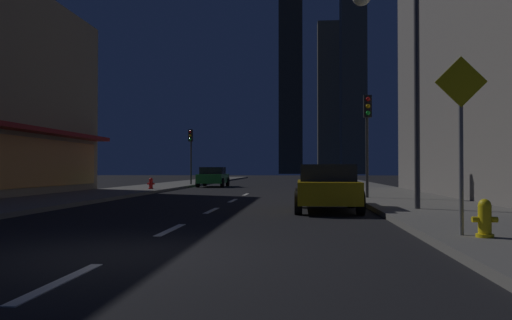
% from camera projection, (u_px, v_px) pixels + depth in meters
% --- Properties ---
extents(ground_plane, '(78.00, 136.00, 0.10)m').
position_uv_depth(ground_plane, '(264.00, 187.00, 39.93)').
color(ground_plane, black).
extents(sidewalk_right, '(4.00, 76.00, 0.15)m').
position_uv_depth(sidewalk_right, '(356.00, 185.00, 39.35)').
color(sidewalk_right, '#605E59').
rests_on(sidewalk_right, ground).
extents(sidewalk_left, '(4.00, 76.00, 0.15)m').
position_uv_depth(sidewalk_left, '(173.00, 185.00, 40.52)').
color(sidewalk_left, '#605E59').
rests_on(sidewalk_left, ground).
extents(lane_marking_center, '(0.16, 23.00, 0.01)m').
position_uv_depth(lane_marking_center, '(212.00, 211.00, 16.42)').
color(lane_marking_center, silver).
rests_on(lane_marking_center, ground).
extents(skyscraper_distant_tall, '(6.38, 8.75, 57.65)m').
position_uv_depth(skyscraper_distant_tall, '(291.00, 69.00, 143.82)').
color(skyscraper_distant_tall, '#322F25').
rests_on(skyscraper_distant_tall, ground).
extents(skyscraper_distant_mid, '(8.20, 5.45, 47.34)m').
position_uv_depth(skyscraper_distant_mid, '(331.00, 98.00, 164.05)').
color(skyscraper_distant_mid, brown).
rests_on(skyscraper_distant_mid, ground).
extents(skyscraper_distant_short, '(6.32, 7.63, 74.41)m').
position_uv_depth(skyscraper_distant_short, '(353.00, 29.00, 134.28)').
color(skyscraper_distant_short, '#514D3C').
rests_on(skyscraper_distant_short, ground).
extents(car_parked_near, '(1.98, 4.24, 1.45)m').
position_uv_depth(car_parked_near, '(327.00, 187.00, 16.29)').
color(car_parked_near, gold).
rests_on(car_parked_near, ground).
extents(car_parked_far, '(1.98, 4.24, 1.45)m').
position_uv_depth(car_parked_far, '(213.00, 177.00, 38.47)').
color(car_parked_far, '#1E722D').
rests_on(car_parked_far, ground).
extents(fire_hydrant_yellow_near, '(0.42, 0.30, 0.65)m').
position_uv_depth(fire_hydrant_yellow_near, '(485.00, 219.00, 8.90)').
color(fire_hydrant_yellow_near, yellow).
rests_on(fire_hydrant_yellow_near, sidewalk_right).
extents(fire_hydrant_far_left, '(0.42, 0.30, 0.65)m').
position_uv_depth(fire_hydrant_far_left, '(151.00, 184.00, 30.51)').
color(fire_hydrant_far_left, red).
rests_on(fire_hydrant_far_left, sidewalk_left).
extents(traffic_light_near_right, '(0.32, 0.48, 4.20)m').
position_uv_depth(traffic_light_near_right, '(367.00, 123.00, 21.25)').
color(traffic_light_near_right, '#2D2D2D').
rests_on(traffic_light_near_right, sidewalk_right).
extents(traffic_light_far_left, '(0.32, 0.48, 4.20)m').
position_uv_depth(traffic_light_far_left, '(191.00, 144.00, 39.74)').
color(traffic_light_far_left, '#2D2D2D').
rests_on(traffic_light_far_left, sidewalk_left).
extents(street_lamp_right, '(1.96, 0.56, 6.58)m').
position_uv_depth(street_lamp_right, '(388.00, 42.00, 15.48)').
color(street_lamp_right, '#38383D').
rests_on(street_lamp_right, sidewalk_right).
extents(pedestrian_crossing_sign, '(0.91, 0.08, 3.15)m').
position_uv_depth(pedestrian_crossing_sign, '(461.00, 129.00, 9.23)').
color(pedestrian_crossing_sign, slate).
rests_on(pedestrian_crossing_sign, sidewalk_right).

